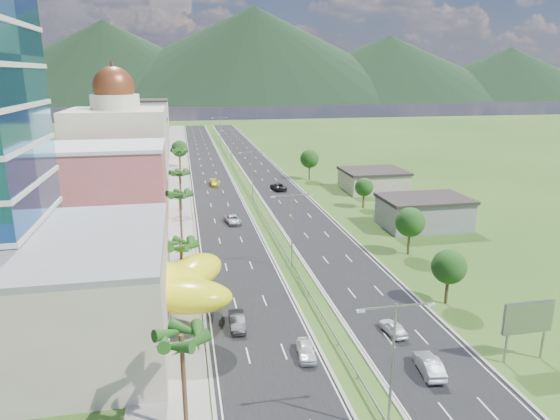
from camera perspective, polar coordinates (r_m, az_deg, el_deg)
ground at (r=63.87m, az=3.31°, el=-9.88°), size 500.00×500.00×0.00m
road_left at (r=148.58m, az=-8.20°, el=4.63°), size 11.00×260.00×0.04m
road_right at (r=150.06m, az=-2.45°, el=4.88°), size 11.00×260.00×0.04m
sidewalk_left at (r=148.41m, az=-11.87°, el=4.47°), size 7.00×260.00×0.12m
median_guardrail at (r=131.44m, az=-4.49°, el=3.62°), size 0.10×216.06×0.76m
streetlight_median_a at (r=39.85m, az=12.77°, el=-15.92°), size 6.04×0.25×11.00m
streetlight_median_b at (r=70.54m, az=1.38°, el=-1.51°), size 6.04×0.25×11.00m
streetlight_median_c at (r=108.85m, az=-3.18°, el=4.48°), size 6.04×0.25×11.00m
streetlight_median_d at (r=152.98m, az=-5.57°, el=7.58°), size 6.04×0.25×11.00m
streetlight_median_e at (r=197.51m, az=-6.90°, el=9.28°), size 6.04×0.25×11.00m
mall_podium at (r=57.08m, az=-28.15°, el=-8.92°), size 30.00×24.00×11.00m
lime_canopy at (r=56.68m, az=-15.74°, el=-8.33°), size 18.00×15.00×7.40m
pink_shophouse at (r=91.05m, az=-19.26°, el=1.97°), size 20.00×15.00×15.00m
domed_building at (r=112.81m, az=-17.91°, el=6.52°), size 20.00×20.00×28.70m
midrise_grey at (r=137.79m, az=-16.26°, el=6.72°), size 16.00×15.00×16.00m
midrise_beige at (r=159.72m, az=-15.59°, el=7.33°), size 16.00×15.00×13.00m
midrise_white at (r=182.22m, az=-15.14°, el=9.08°), size 16.00×15.00×18.00m
billboard at (r=54.40m, az=26.47°, el=-11.12°), size 5.20×0.35×6.20m
shed_near at (r=94.75m, az=16.10°, el=-0.39°), size 15.00×10.00×5.00m
shed_far at (r=122.15m, az=10.60°, el=3.26°), size 14.00×12.00×4.40m
palm_tree_a at (r=38.94m, az=-11.19°, el=-14.45°), size 3.60×3.60×9.10m
palm_tree_b at (r=61.30m, az=-11.28°, el=-4.14°), size 3.60×3.60×8.10m
palm_tree_c at (r=80.11m, az=-11.40°, el=1.54°), size 3.60×3.60×9.60m
palm_tree_d at (r=102.79m, az=-11.40°, el=4.01°), size 3.60×3.60×8.60m
palm_tree_e at (r=127.31m, az=-11.45°, el=6.50°), size 3.60×3.60×9.40m
leafy_tree_lfar at (r=152.44m, az=-11.41°, el=6.88°), size 4.90×4.90×8.05m
leafy_tree_ra at (r=63.53m, az=18.75°, el=-6.18°), size 4.20×4.20×6.90m
leafy_tree_rb at (r=78.94m, az=14.65°, el=-1.37°), size 4.55×4.55×7.47m
leafy_tree_rc at (r=105.19m, az=9.58°, el=2.59°), size 3.85×3.85×6.33m
leafy_tree_rd at (r=131.86m, az=3.40°, el=5.87°), size 4.90×4.90×8.05m
mountain_ridge at (r=512.11m, az=-2.80°, el=12.26°), size 860.00×140.00×90.00m
car_white_near_left at (r=51.28m, az=2.99°, el=-15.70°), size 2.17×4.38×1.43m
car_dark_left at (r=56.52m, az=-4.93°, el=-12.54°), size 1.76×4.72×1.54m
car_silver_mid_left at (r=93.90m, az=-5.42°, el=-1.07°), size 3.21×5.60×1.47m
car_yellow_far_left at (r=126.03m, az=-7.53°, el=3.09°), size 2.37×5.07×1.43m
car_white_near_right at (r=56.57m, az=12.82°, el=-12.95°), size 2.08×4.25×1.39m
car_silver_right at (r=50.80m, az=16.65°, el=-16.59°), size 2.32×5.11×1.62m
car_dark_far_right at (r=120.32m, az=-0.21°, el=2.69°), size 3.51×6.21×1.64m
motorcycle at (r=58.54m, az=-7.72°, el=-11.77°), size 0.61×1.93×1.23m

